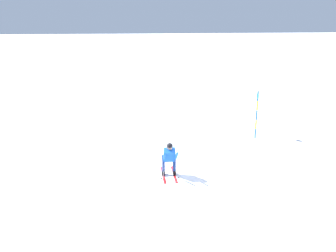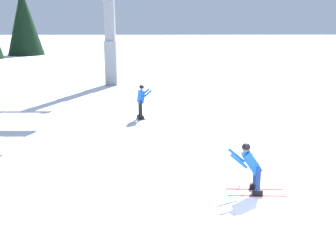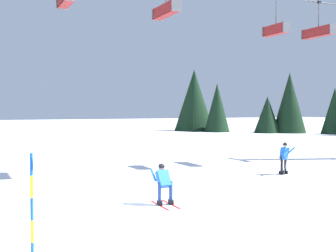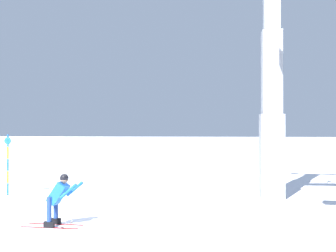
% 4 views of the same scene
% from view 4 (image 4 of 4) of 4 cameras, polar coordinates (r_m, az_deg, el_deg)
% --- Properties ---
extents(ground_plane, '(260.00, 260.00, 0.00)m').
position_cam_4_polar(ground_plane, '(13.49, -13.85, -11.73)').
color(ground_plane, white).
extents(skier_carving_main, '(0.72, 1.65, 1.57)m').
position_cam_4_polar(skier_carving_main, '(12.23, -14.30, -9.00)').
color(skier_carving_main, red).
rests_on(skier_carving_main, ground_plane).
extents(lift_tower_near, '(0.90, 2.67, 10.22)m').
position_cam_4_polar(lift_tower_near, '(17.08, 13.60, 4.77)').
color(lift_tower_near, gray).
rests_on(lift_tower_near, ground_plane).
extents(trail_marker_pole, '(0.07, 0.28, 2.43)m').
position_cam_4_polar(trail_marker_pole, '(18.43, -20.48, -4.58)').
color(trail_marker_pole, blue).
rests_on(trail_marker_pole, ground_plane).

